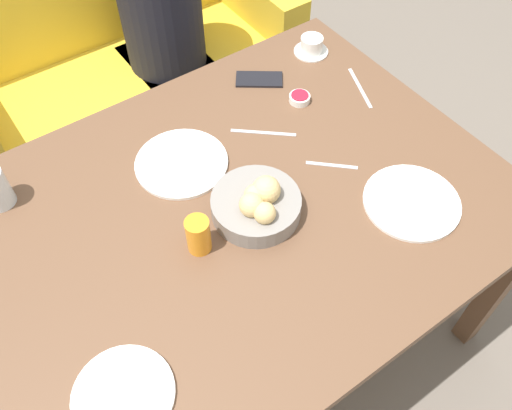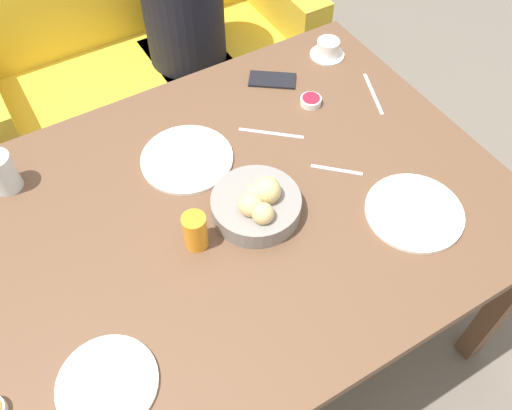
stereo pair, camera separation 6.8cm
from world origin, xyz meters
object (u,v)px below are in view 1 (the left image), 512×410
at_px(seated_person, 167,47).
at_px(plate_near_left, 123,395).
at_px(plate_far_center, 182,163).
at_px(coffee_cup, 311,46).
at_px(bread_basket, 257,204).
at_px(spoon_coffee, 332,165).
at_px(jam_bowl_berry, 300,98).
at_px(fork_silver, 360,88).
at_px(juice_glass, 198,235).
at_px(couch, 123,79).
at_px(plate_near_right, 412,202).
at_px(cell_phone, 259,79).
at_px(knife_silver, 263,133).

bearing_deg(seated_person, plate_near_left, -121.62).
xyz_separation_m(plate_far_center, coffee_cup, (0.62, 0.19, 0.02)).
distance_m(bread_basket, plate_far_center, 0.28).
xyz_separation_m(coffee_cup, spoon_coffee, (-0.28, -0.44, -0.02)).
height_order(jam_bowl_berry, fork_silver, jam_bowl_berry).
distance_m(seated_person, juice_glass, 1.21).
relative_size(plate_near_left, plate_far_center, 0.83).
bearing_deg(coffee_cup, juice_glass, -147.75).
relative_size(couch, juice_glass, 13.98).
bearing_deg(fork_silver, bread_basket, -158.69).
distance_m(plate_near_right, spoon_coffee, 0.24).
height_order(jam_bowl_berry, cell_phone, jam_bowl_berry).
xyz_separation_m(couch, juice_glass, (-0.31, -1.22, 0.49)).
xyz_separation_m(plate_near_left, plate_near_right, (0.86, 0.02, -0.00)).
relative_size(couch, seated_person, 1.21).
height_order(plate_far_center, spoon_coffee, plate_far_center).
xyz_separation_m(coffee_cup, cell_phone, (-0.23, -0.02, -0.02)).
bearing_deg(couch, seated_person, -42.01).
bearing_deg(plate_near_right, jam_bowl_berry, 89.46).
bearing_deg(spoon_coffee, plate_near_left, -162.48).
distance_m(plate_near_left, coffee_cup, 1.25).
distance_m(bread_basket, fork_silver, 0.60).
height_order(plate_far_center, coffee_cup, coffee_cup).
bearing_deg(couch, cell_phone, -76.64).
bearing_deg(spoon_coffee, fork_silver, 35.09).
relative_size(plate_near_right, coffee_cup, 2.23).
xyz_separation_m(juice_glass, jam_bowl_berry, (0.54, 0.28, -0.04)).
distance_m(plate_near_left, knife_silver, 0.83).
bearing_deg(coffee_cup, spoon_coffee, -122.20).
bearing_deg(plate_near_left, seated_person, 58.38).
xyz_separation_m(bread_basket, cell_phone, (0.32, 0.43, -0.04)).
bearing_deg(seated_person, juice_glass, -113.81).
height_order(couch, bread_basket, couch).
height_order(plate_near_right, coffee_cup, coffee_cup).
bearing_deg(bread_basket, cell_phone, 54.01).
relative_size(fork_silver, knife_silver, 1.20).
bearing_deg(plate_near_left, fork_silver, 22.81).
bearing_deg(fork_silver, plate_near_right, -115.12).
bearing_deg(plate_far_center, seated_person, 65.34).
relative_size(juice_glass, cell_phone, 0.63).
distance_m(plate_near_right, jam_bowl_berry, 0.49).
distance_m(plate_near_left, plate_far_center, 0.65).
xyz_separation_m(plate_near_right, spoon_coffee, (-0.09, 0.23, -0.00)).
xyz_separation_m(seated_person, coffee_cup, (0.25, -0.62, 0.27)).
bearing_deg(coffee_cup, seated_person, 111.91).
bearing_deg(cell_phone, spoon_coffee, -96.30).
bearing_deg(coffee_cup, bread_basket, -140.28).
xyz_separation_m(bread_basket, knife_silver, (0.19, 0.23, -0.04)).
height_order(plate_near_right, jam_bowl_berry, jam_bowl_berry).
relative_size(plate_near_left, juice_glass, 2.08).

